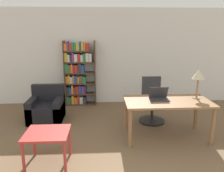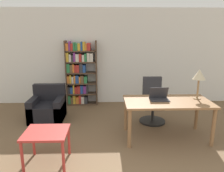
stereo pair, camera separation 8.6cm
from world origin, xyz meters
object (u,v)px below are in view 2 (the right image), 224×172
at_px(office_chair, 152,104).
at_px(armchair, 48,108).
at_px(side_table_blue, 46,136).
at_px(table_lamp, 199,76).
at_px(laptop, 159,97).
at_px(bookshelf, 79,74).
at_px(desk, 167,105).

relative_size(office_chair, armchair, 1.29).
bearing_deg(armchair, office_chair, -4.54).
height_order(side_table_blue, armchair, armchair).
bearing_deg(side_table_blue, table_lamp, 18.60).
relative_size(laptop, bookshelf, 0.20).
distance_m(office_chair, bookshelf, 2.28).
xyz_separation_m(office_chair, armchair, (-2.48, 0.20, -0.16)).
xyz_separation_m(desk, bookshelf, (-1.92, 2.13, 0.23)).
bearing_deg(table_lamp, desk, -170.22).
height_order(laptop, office_chair, office_chair).
bearing_deg(table_lamp, office_chair, 134.20).
xyz_separation_m(armchair, bookshelf, (0.66, 1.09, 0.63)).
bearing_deg(desk, armchair, 158.04).
distance_m(laptop, side_table_blue, 2.19).
bearing_deg(table_lamp, side_table_blue, -161.40).
xyz_separation_m(table_lamp, bookshelf, (-2.54, 2.02, -0.33)).
relative_size(laptop, table_lamp, 0.61).
xyz_separation_m(laptop, table_lamp, (0.77, 0.04, 0.41)).
height_order(office_chair, side_table_blue, office_chair).
height_order(table_lamp, bookshelf, bookshelf).
bearing_deg(bookshelf, office_chair, -35.23).
relative_size(side_table_blue, bookshelf, 0.37).
xyz_separation_m(office_chair, bookshelf, (-1.82, 1.29, 0.48)).
bearing_deg(office_chair, table_lamp, -45.80).
relative_size(desk, laptop, 4.60).
relative_size(table_lamp, side_table_blue, 0.88).
distance_m(desk, armchair, 2.81).
distance_m(armchair, bookshelf, 1.42).
xyz_separation_m(desk, side_table_blue, (-2.12, -0.81, -0.20)).
xyz_separation_m(side_table_blue, bookshelf, (0.20, 2.94, 0.43)).
xyz_separation_m(desk, table_lamp, (0.62, 0.11, 0.56)).
bearing_deg(desk, table_lamp, 9.78).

